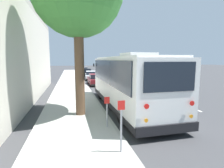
% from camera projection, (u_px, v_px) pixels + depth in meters
% --- Properties ---
extents(ground_plane, '(160.00, 160.00, 0.00)m').
position_uv_depth(ground_plane, '(128.00, 109.00, 10.55)').
color(ground_plane, '#3D3D3F').
extents(sidewalk_slab, '(80.00, 3.26, 0.15)m').
position_uv_depth(sidewalk_slab, '(73.00, 111.00, 9.79)').
color(sidewalk_slab, '#B2AFA8').
rests_on(sidewalk_slab, ground).
extents(curb_strip, '(80.00, 0.14, 0.15)m').
position_uv_depth(curb_strip, '(102.00, 109.00, 10.18)').
color(curb_strip, '#9D9A94').
rests_on(curb_strip, ground).
extents(shuttle_bus, '(9.46, 2.83, 3.29)m').
position_uv_depth(shuttle_bus, '(127.00, 79.00, 10.61)').
color(shuttle_bus, white).
rests_on(shuttle_bus, ground).
extents(parked_sedan_maroon, '(4.29, 1.80, 1.28)m').
position_uv_depth(parked_sedan_maroon, '(96.00, 80.00, 20.68)').
color(parked_sedan_maroon, maroon).
rests_on(parked_sedan_maroon, ground).
extents(parked_sedan_white, '(4.73, 2.09, 1.27)m').
position_uv_depth(parked_sedan_white, '(91.00, 76.00, 26.05)').
color(parked_sedan_white, silver).
rests_on(parked_sedan_white, ground).
extents(parked_sedan_black, '(4.46, 1.71, 1.32)m').
position_uv_depth(parked_sedan_black, '(86.00, 73.00, 31.62)').
color(parked_sedan_black, black).
rests_on(parked_sedan_black, ground).
extents(parked_sedan_silver, '(4.41, 2.07, 1.32)m').
position_uv_depth(parked_sedan_silver, '(84.00, 70.00, 38.73)').
color(parked_sedan_silver, '#A8AAAF').
rests_on(parked_sedan_silver, ground).
extents(sign_post_near, '(0.06, 0.22, 1.60)m').
position_uv_depth(sign_post_near, '(121.00, 126.00, 5.22)').
color(sign_post_near, gray).
rests_on(sign_post_near, sidewalk_slab).
extents(sign_post_far, '(0.06, 0.22, 1.28)m').
position_uv_depth(sign_post_far, '(107.00, 112.00, 7.23)').
color(sign_post_far, gray).
rests_on(sign_post_far, sidewalk_slab).
extents(fire_hydrant, '(0.22, 0.22, 0.81)m').
position_uv_depth(fire_hydrant, '(83.00, 85.00, 16.88)').
color(fire_hydrant, red).
rests_on(fire_hydrant, sidewalk_slab).
extents(lane_stripe_mid, '(2.40, 0.14, 0.01)m').
position_uv_depth(lane_stripe_mid, '(188.00, 106.00, 11.07)').
color(lane_stripe_mid, silver).
rests_on(lane_stripe_mid, ground).
extents(lane_stripe_ahead, '(2.40, 0.14, 0.01)m').
position_uv_depth(lane_stripe_ahead, '(147.00, 90.00, 16.85)').
color(lane_stripe_ahead, silver).
rests_on(lane_stripe_ahead, ground).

